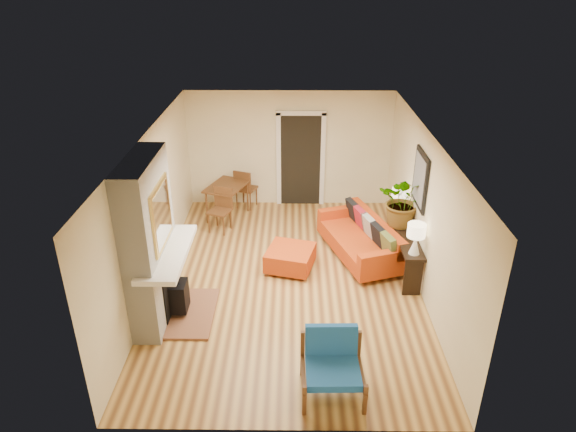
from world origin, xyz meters
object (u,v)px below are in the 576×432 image
Objects in this scene: sofa at (362,239)px; ottoman at (290,257)px; dining_table at (230,192)px; console_table at (404,240)px; lamp_near at (416,235)px; houseplant at (404,201)px; lamp_far at (399,198)px; blue_chair at (332,360)px.

ottoman is at bearing -159.69° from sofa.
dining_table is 3.91m from console_table.
lamp_near is (0.68, -1.18, 0.71)m from sofa.
sofa is at bearing -30.90° from dining_table.
houseplant is at bearing -13.73° from sofa.
console_table is 0.70m from houseplant.
ottoman is at bearing -158.88° from lamp_far.
dining_table is 3.20× the size of lamp_near.
console_table is 3.43× the size of lamp_near.
dining_table is at bearing 152.20° from houseplant.
lamp_far is (2.03, 0.78, 0.83)m from ottoman.
houseplant is (2.02, 0.34, 0.98)m from ottoman.
dining_table is at bearing 110.40° from blue_chair.
sofa is at bearing 119.91° from lamp_near.
console_table is at bearing -90.00° from lamp_far.
lamp_far is (0.00, 1.46, 0.00)m from lamp_near.
dining_table is (-1.30, 2.09, 0.37)m from ottoman.
lamp_far is at bearing 90.00° from lamp_near.
dining_table reaches higher than ottoman.
houseplant is at bearing 65.68° from blue_chair.
console_table is (1.48, 2.95, 0.13)m from blue_chair.
houseplant reaches higher than ottoman.
sofa reaches higher than ottoman.
lamp_near is at bearing -89.44° from houseplant.
houseplant is at bearing 90.56° from lamp_near.
dining_table is 3.20× the size of lamp_far.
sofa is at bearing 166.27° from houseplant.
lamp_far is at bearing 90.00° from console_table.
blue_chair is at bearing -123.51° from lamp_near.
blue_chair is at bearing -79.21° from ottoman.
lamp_near is 1.46m from lamp_far.
blue_chair is at bearing -116.57° from console_table.
sofa is 1.02m from lamp_far.
blue_chair is 1.54× the size of lamp_far.
blue_chair is 5.34m from dining_table.
houseplant is at bearing -91.28° from lamp_far.
dining_table is 3.81m from houseplant.
lamp_far is at bearing -21.39° from dining_table.
sofa reaches higher than console_table.
ottoman is at bearing 100.79° from blue_chair.
blue_chair is at bearing -103.19° from sofa.
console_table is at bearing 1.26° from ottoman.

